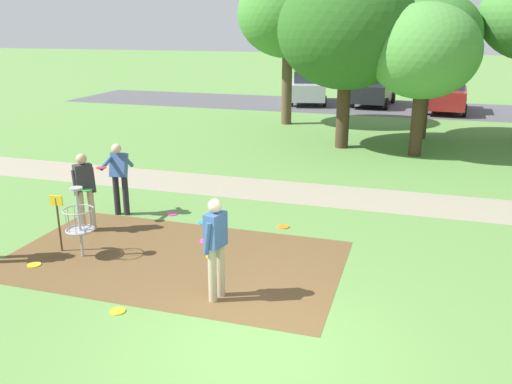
# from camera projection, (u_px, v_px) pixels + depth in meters

# --- Properties ---
(ground_plane) EXTENTS (160.00, 160.00, 0.00)m
(ground_plane) POSITION_uv_depth(u_px,v_px,m) (255.00, 350.00, 7.30)
(ground_plane) COLOR #5B8942
(dirt_tee_pad) EXTENTS (6.32, 3.65, 0.01)m
(dirt_tee_pad) POSITION_uv_depth(u_px,v_px,m) (174.00, 259.00, 10.13)
(dirt_tee_pad) COLOR brown
(dirt_tee_pad) RESTS_ON ground
(disc_golf_basket) EXTENTS (0.98, 0.58, 1.39)m
(disc_golf_basket) POSITION_uv_depth(u_px,v_px,m) (77.00, 219.00, 10.05)
(disc_golf_basket) COLOR #9E9EA3
(disc_golf_basket) RESTS_ON ground
(player_throwing) EXTENTS (0.42, 1.16, 1.71)m
(player_throwing) POSITION_uv_depth(u_px,v_px,m) (119.00, 174.00, 12.20)
(player_throwing) COLOR #232328
(player_throwing) RESTS_ON ground
(player_waiting_left) EXTENTS (0.45, 0.47, 1.71)m
(player_waiting_left) POSITION_uv_depth(u_px,v_px,m) (84.00, 188.00, 11.25)
(player_waiting_left) COLOR tan
(player_waiting_left) RESTS_ON ground
(player_waiting_right) EXTENTS (0.44, 0.49, 1.71)m
(player_waiting_right) POSITION_uv_depth(u_px,v_px,m) (216.00, 243.00, 8.39)
(player_waiting_right) COLOR tan
(player_waiting_right) RESTS_ON ground
(frisbee_near_basket) EXTENTS (0.24, 0.24, 0.02)m
(frisbee_near_basket) POSITION_uv_depth(u_px,v_px,m) (118.00, 311.00, 8.27)
(frisbee_near_basket) COLOR gold
(frisbee_near_basket) RESTS_ON ground
(frisbee_by_tee) EXTENTS (0.25, 0.25, 0.02)m
(frisbee_by_tee) POSITION_uv_depth(u_px,v_px,m) (34.00, 265.00, 9.86)
(frisbee_by_tee) COLOR gold
(frisbee_by_tee) RESTS_ON ground
(frisbee_mid_grass) EXTENTS (0.26, 0.26, 0.02)m
(frisbee_mid_grass) POSITION_uv_depth(u_px,v_px,m) (283.00, 227.00, 11.73)
(frisbee_mid_grass) COLOR orange
(frisbee_mid_grass) RESTS_ON ground
(frisbee_far_right) EXTENTS (0.20, 0.20, 0.02)m
(frisbee_far_right) POSITION_uv_depth(u_px,v_px,m) (202.00, 223.00, 11.95)
(frisbee_far_right) COLOR #1E93DB
(frisbee_far_right) RESTS_ON ground
(frisbee_scattered_a) EXTENTS (0.24, 0.24, 0.02)m
(frisbee_scattered_a) POSITION_uv_depth(u_px,v_px,m) (212.00, 256.00, 10.23)
(frisbee_scattered_a) COLOR gold
(frisbee_scattered_a) RESTS_ON ground
(frisbee_scattered_b) EXTENTS (0.25, 0.25, 0.02)m
(frisbee_scattered_b) POSITION_uv_depth(u_px,v_px,m) (172.00, 214.00, 12.51)
(frisbee_scattered_b) COLOR #E53D99
(frisbee_scattered_b) RESTS_ON ground
(tree_near_right) EXTENTS (3.60, 3.60, 4.98)m
(tree_near_right) POSITION_uv_depth(u_px,v_px,m) (424.00, 52.00, 17.12)
(tree_near_right) COLOR #422D1E
(tree_near_right) RESTS_ON ground
(tree_mid_left) EXTENTS (4.78, 4.78, 6.15)m
(tree_mid_left) POSITION_uv_depth(u_px,v_px,m) (347.00, 30.00, 18.13)
(tree_mid_left) COLOR #422D1E
(tree_mid_left) RESTS_ON ground
(tree_far_center) EXTENTS (3.81, 3.81, 5.52)m
(tree_far_center) POSITION_uv_depth(u_px,v_px,m) (429.00, 36.00, 19.85)
(tree_far_center) COLOR #4C3823
(tree_far_center) RESTS_ON ground
(tree_far_right) EXTENTS (4.31, 4.31, 6.54)m
(tree_far_right) POSITION_uv_depth(u_px,v_px,m) (288.00, 15.00, 22.53)
(tree_far_right) COLOR brown
(tree_far_right) RESTS_ON ground
(parking_lot_strip) EXTENTS (36.00, 6.00, 0.01)m
(parking_lot_strip) POSITION_uv_depth(u_px,v_px,m) (383.00, 108.00, 28.60)
(parking_lot_strip) COLOR #4C4C51
(parking_lot_strip) RESTS_ON ground
(parked_car_leftmost) EXTENTS (2.63, 4.48, 1.84)m
(parked_car_leftmost) POSITION_uv_depth(u_px,v_px,m) (308.00, 87.00, 29.95)
(parked_car_leftmost) COLOR #B2B7BC
(parked_car_leftmost) RESTS_ON ground
(parked_car_center_left) EXTENTS (2.22, 4.33, 1.84)m
(parked_car_center_left) POSITION_uv_depth(u_px,v_px,m) (374.00, 88.00, 29.16)
(parked_car_center_left) COLOR black
(parked_car_center_left) RESTS_ON ground
(parked_car_center_right) EXTENTS (2.15, 4.29, 1.84)m
(parked_car_center_right) POSITION_uv_depth(u_px,v_px,m) (447.00, 94.00, 26.97)
(parked_car_center_right) COLOR maroon
(parked_car_center_right) RESTS_ON ground
(gravel_path) EXTENTS (40.00, 1.91, 0.00)m
(gravel_path) POSITION_uv_depth(u_px,v_px,m) (336.00, 196.00, 13.84)
(gravel_path) COLOR gray
(gravel_path) RESTS_ON ground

